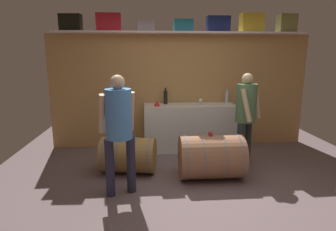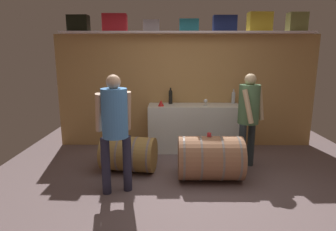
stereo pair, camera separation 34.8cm
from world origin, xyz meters
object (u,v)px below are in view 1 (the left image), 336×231
object	(u,v)px
toolcase_yellow	(252,23)
red_funnel	(157,103)
toolcase_grey	(146,26)
work_cabinet	(189,127)
toolcase_olive	(287,23)
visitor_tasting	(246,110)
toolcase_black	(71,23)
wine_barrel_far	(128,155)
wine_bottle_dark	(165,96)
toolcase_teal	(183,26)
toolcase_red	(109,22)
tasting_cup	(210,134)
wine_glass	(201,101)
wine_bottle_clear	(227,96)
winemaker_pouring	(119,123)
wine_barrel_near	(211,157)
toolcase_navy	(218,24)

from	to	relation	value
toolcase_yellow	red_funnel	world-z (taller)	toolcase_yellow
toolcase_grey	work_cabinet	xyz separation A→B (m)	(0.80, -0.18, -1.87)
toolcase_olive	visitor_tasting	distance (m)	2.09
toolcase_black	wine_barrel_far	bearing A→B (deg)	-46.52
toolcase_olive	work_cabinet	xyz separation A→B (m)	(-1.85, -0.18, -1.94)
wine_bottle_dark	wine_barrel_far	xyz separation A→B (m)	(-0.65, -1.15, -0.74)
toolcase_teal	wine_barrel_far	distance (m)	2.56
toolcase_red	work_cabinet	world-z (taller)	toolcase_red
toolcase_black	tasting_cup	xyz separation A→B (m)	(2.23, -1.50, -1.68)
visitor_tasting	toolcase_olive	bearing A→B (deg)	-179.39
toolcase_yellow	toolcase_olive	distance (m)	0.68
toolcase_teal	wine_barrel_far	world-z (taller)	toolcase_teal
tasting_cup	wine_glass	bearing A→B (deg)	85.51
wine_bottle_clear	tasting_cup	size ratio (longest dim) A/B	4.82
toolcase_olive	winemaker_pouring	xyz separation A→B (m)	(-3.01, -1.90, -1.42)
wine_bottle_clear	winemaker_pouring	bearing A→B (deg)	-135.33
wine_bottle_clear	wine_barrel_far	size ratio (longest dim) A/B	0.31
work_cabinet	wine_bottle_clear	world-z (taller)	wine_bottle_clear
red_funnel	wine_bottle_dark	bearing A→B (deg)	54.69
wine_bottle_clear	tasting_cup	world-z (taller)	wine_bottle_clear
toolcase_teal	tasting_cup	size ratio (longest dim) A/B	6.01
toolcase_yellow	toolcase_black	bearing A→B (deg)	178.32
toolcase_yellow	wine_glass	bearing A→B (deg)	-168.36
toolcase_olive	wine_bottle_clear	bearing A→B (deg)	179.16
toolcase_yellow	wine_glass	xyz separation A→B (m)	(-0.97, -0.23, -1.42)
toolcase_yellow	winemaker_pouring	distance (m)	3.32
wine_bottle_clear	tasting_cup	xyz separation A→B (m)	(-0.66, -1.51, -0.32)
winemaker_pouring	visitor_tasting	bearing A→B (deg)	3.70
wine_barrel_near	wine_barrel_far	distance (m)	1.26
toolcase_navy	toolcase_olive	world-z (taller)	toolcase_olive
toolcase_red	wine_barrel_far	xyz separation A→B (m)	(0.36, -1.20, -2.08)
work_cabinet	toolcase_red	bearing A→B (deg)	172.91
toolcase_yellow	wine_barrel_far	world-z (taller)	toolcase_yellow
toolcase_teal	tasting_cup	distance (m)	2.23
toolcase_black	wine_bottle_dark	size ratio (longest dim) A/B	1.22
wine_bottle_clear	visitor_tasting	bearing A→B (deg)	-89.46
toolcase_grey	red_funnel	distance (m)	1.42
toolcase_black	wine_glass	size ratio (longest dim) A/B	3.11
wine_bottle_dark	wine_barrel_near	size ratio (longest dim) A/B	0.33
toolcase_navy	tasting_cup	size ratio (longest dim) A/B	7.32
toolcase_yellow	toolcase_olive	world-z (taller)	toolcase_yellow
toolcase_olive	toolcase_black	bearing A→B (deg)	179.44
toolcase_black	wine_barrel_near	distance (m)	3.39
toolcase_grey	winemaker_pouring	world-z (taller)	toolcase_grey
toolcase_red	visitor_tasting	distance (m)	2.86
toolcase_red	toolcase_grey	world-z (taller)	toolcase_red
wine_bottle_dark	red_funnel	bearing A→B (deg)	-125.31
toolcase_navy	wine_barrel_near	distance (m)	2.55
work_cabinet	wine_barrel_far	distance (m)	1.51
toolcase_red	wine_bottle_dark	distance (m)	1.69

